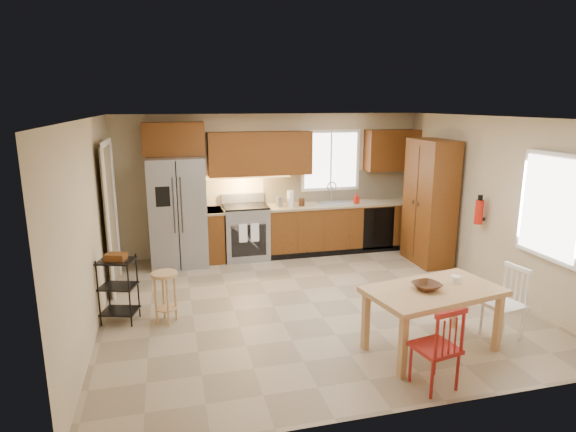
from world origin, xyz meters
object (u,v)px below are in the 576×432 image
at_px(refrigerator, 178,212).
at_px(dining_table, 432,320).
at_px(chair_white, 504,303).
at_px(pantry, 430,202).
at_px(bar_stool, 166,298).
at_px(fire_extinguisher, 479,212).
at_px(range_stove, 246,233).
at_px(utility_cart, 119,290).
at_px(chair_red, 435,346).
at_px(soap_bottle, 357,198).
at_px(table_jar, 455,281).
at_px(table_bowl, 426,290).

distance_m(refrigerator, dining_table, 4.54).
bearing_deg(chair_white, refrigerator, 33.89).
bearing_deg(pantry, bar_stool, -163.15).
bearing_deg(fire_extinguisher, refrigerator, 155.48).
height_order(fire_extinguisher, chair_white, fire_extinguisher).
xyz_separation_m(range_stove, utility_cart, (-1.95, -2.15, -0.04)).
height_order(refrigerator, range_stove, refrigerator).
bearing_deg(chair_white, chair_red, 107.79).
xyz_separation_m(chair_red, utility_cart, (-3.05, 2.24, -0.00)).
xyz_separation_m(soap_bottle, utility_cart, (-3.98, -2.06, -0.57)).
xyz_separation_m(refrigerator, dining_table, (2.60, -3.68, -0.56)).
distance_m(pantry, chair_red, 3.94).
relative_size(fire_extinguisher, table_jar, 3.14).
height_order(fire_extinguisher, utility_cart, fire_extinguisher).
xyz_separation_m(chair_red, bar_stool, (-2.49, 2.08, -0.10)).
bearing_deg(refrigerator, chair_red, -62.51).
bearing_deg(utility_cart, table_bowl, -8.49).
bearing_deg(pantry, soap_bottle, 136.55).
distance_m(fire_extinguisher, table_jar, 2.17).
bearing_deg(range_stove, pantry, -18.29).
bearing_deg(soap_bottle, table_bowl, -100.39).
bearing_deg(chair_red, utility_cart, 133.22).
bearing_deg(refrigerator, utility_cart, -110.97).
bearing_deg(pantry, chair_red, -118.92).
height_order(chair_red, table_jar, chair_red).
distance_m(range_stove, dining_table, 4.01).
height_order(chair_white, bar_stool, chair_white).
xyz_separation_m(range_stove, fire_extinguisher, (3.18, -2.04, 0.64)).
bearing_deg(utility_cart, pantry, 30.41).
bearing_deg(soap_bottle, dining_table, -99.01).
bearing_deg(utility_cart, table_jar, -4.80).
distance_m(dining_table, table_jar, 0.51).
distance_m(chair_red, utility_cart, 3.78).
bearing_deg(chair_red, bar_stool, 129.64).
height_order(soap_bottle, fire_extinguisher, fire_extinguisher).
bearing_deg(chair_red, soap_bottle, 67.30).
bearing_deg(bar_stool, dining_table, -37.47).
height_order(range_stove, bar_stool, range_stove).
height_order(soap_bottle, utility_cart, soap_bottle).
distance_m(soap_bottle, fire_extinguisher, 2.27).
bearing_deg(chair_white, bar_stool, 59.51).
distance_m(range_stove, chair_red, 4.52).
height_order(fire_extinguisher, chair_red, fire_extinguisher).
height_order(dining_table, table_jar, table_jar).
distance_m(refrigerator, table_bowl, 4.46).
bearing_deg(table_jar, chair_white, -3.66).
bearing_deg(chair_red, pantry, 50.57).
bearing_deg(refrigerator, dining_table, -54.72).
relative_size(pantry, table_bowl, 7.16).
height_order(table_bowl, table_jar, table_jar).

